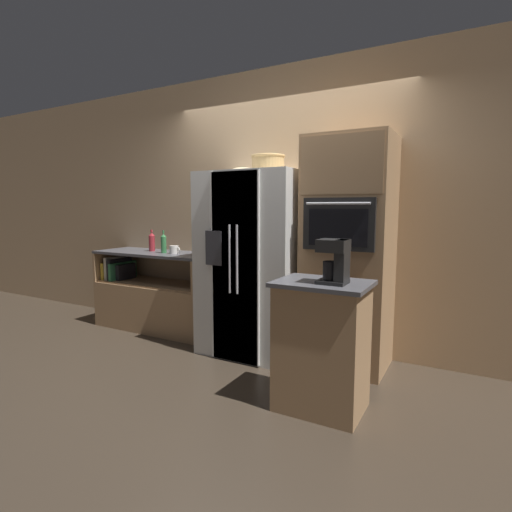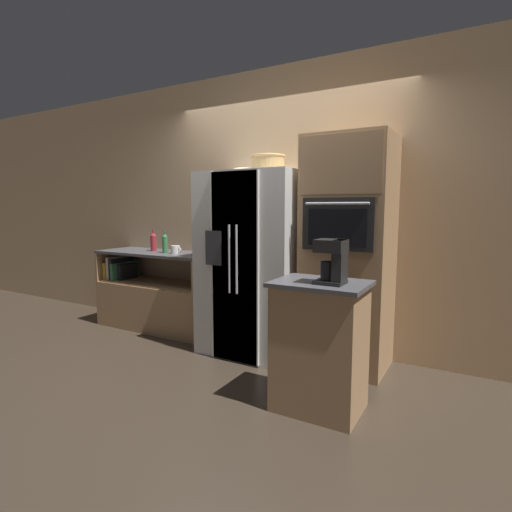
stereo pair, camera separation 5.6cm
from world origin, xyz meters
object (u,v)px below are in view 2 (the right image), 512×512
fruit_bowl (243,170)px  bottle_tall (165,243)px  wall_oven (348,254)px  wicker_basket (268,163)px  bottle_short (153,241)px  coffee_maker (334,260)px  refrigerator (255,264)px  mug (175,250)px

fruit_bowl → bottle_tall: bearing=179.9°
wall_oven → wicker_basket: bearing=-175.2°
wall_oven → bottle_short: (-2.35, 0.07, 0.00)m
wicker_basket → bottle_short: wicker_basket is taller
bottle_tall → coffee_maker: 2.44m
wicker_basket → coffee_maker: wicker_basket is taller
refrigerator → bottle_tall: refrigerator is taller
bottle_tall → mug: (0.15, -0.00, -0.07)m
fruit_bowl → wicker_basket: bearing=-9.8°
refrigerator → coffee_maker: size_ratio=5.92×
wicker_basket → coffee_maker: bearing=-41.9°
wall_oven → wicker_basket: wall_oven is taller
wicker_basket → bottle_tall: wicker_basket is taller
fruit_bowl → bottle_short: bearing=176.3°
refrigerator → bottle_tall: bearing=176.8°
fruit_bowl → coffee_maker: 1.67m
fruit_bowl → bottle_tall: fruit_bowl is taller
refrigerator → coffee_maker: 1.35m
fruit_bowl → wall_oven: bearing=0.6°
bottle_short → fruit_bowl: bearing=-3.7°
bottle_tall → coffee_maker: (2.27, -0.89, 0.06)m
refrigerator → mug: (-1.06, 0.07, 0.07)m
refrigerator → fruit_bowl: size_ratio=7.69×
fruit_bowl → mug: 1.21m
fruit_bowl → mug: fruit_bowl is taller
fruit_bowl → bottle_short: fruit_bowl is taller
refrigerator → mug: size_ratio=12.96×
refrigerator → wicker_basket: size_ratio=5.48×
fruit_bowl → bottle_tall: (-1.04, 0.00, -0.76)m
refrigerator → coffee_maker: (1.06, -0.82, 0.20)m
fruit_bowl → refrigerator: bearing=-21.5°
wall_oven → wicker_basket: 1.11m
refrigerator → bottle_short: refrigerator is taller
bottle_short → coffee_maker: coffee_maker is taller
refrigerator → fruit_bowl: bearing=158.5°
refrigerator → mug: refrigerator is taller
wall_oven → coffee_maker: 0.91m
wicker_basket → fruit_bowl: size_ratio=1.40×
wall_oven → bottle_tall: wall_oven is taller
mug → coffee_maker: coffee_maker is taller
bottle_short → coffee_maker: 2.70m
mug → coffee_maker: size_ratio=0.46×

